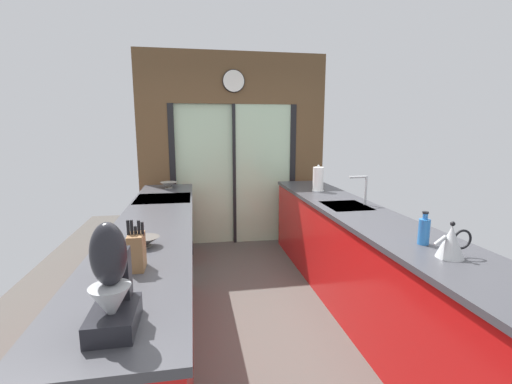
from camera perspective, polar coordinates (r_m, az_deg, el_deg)
ground_plane at (r=3.68m, az=0.02°, el=-16.84°), size 5.04×7.60×0.02m
back_wall_unit at (r=5.06m, az=-3.61°, el=8.65°), size 2.64×0.12×2.70m
left_counter_run at (r=3.03m, az=-16.02°, el=-13.57°), size 0.62×3.80×0.92m
right_counter_run at (r=3.50m, az=16.01°, el=-10.29°), size 0.62×3.80×0.92m
sink_faucet at (r=3.62m, az=16.93°, el=0.97°), size 0.19×0.02×0.29m
oven_range at (r=4.08m, az=-14.43°, el=-7.37°), size 0.60×0.60×0.92m
mixing_bowl_near at (r=2.39m, az=-17.32°, el=-7.62°), size 0.17×0.17×0.06m
mixing_bowl_far at (r=4.59m, az=-13.91°, el=1.14°), size 0.21×0.21×0.08m
knife_block at (r=2.02m, az=-18.72°, el=-8.98°), size 0.09×0.14×0.27m
stand_mixer at (r=1.46m, az=-22.23°, el=-14.23°), size 0.17×0.27×0.42m
kettle at (r=2.37m, az=29.01°, el=-7.02°), size 0.25×0.16×0.22m
soap_bottle at (r=2.56m, az=25.51°, el=-5.66°), size 0.07×0.07×0.22m
paper_towel_roll at (r=4.29m, az=10.00°, el=2.03°), size 0.15×0.15×0.32m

